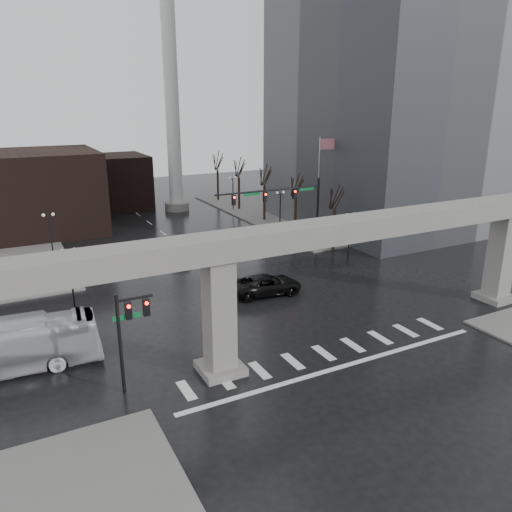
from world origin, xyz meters
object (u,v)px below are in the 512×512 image
object	(u,v)px
signal_mast_arm	(288,202)
city_bus	(0,349)
pickup_truck	(266,285)
far_car	(178,253)

from	to	relation	value
signal_mast_arm	city_bus	bearing A→B (deg)	-155.44
signal_mast_arm	city_bus	size ratio (longest dim) A/B	1.04
pickup_truck	city_bus	bearing A→B (deg)	107.94
far_car	pickup_truck	bearing A→B (deg)	-65.17
pickup_truck	far_car	distance (m)	13.08
city_bus	pickup_truck	bearing A→B (deg)	-74.00
signal_mast_arm	city_bus	distance (m)	30.90
far_car	signal_mast_arm	bearing A→B (deg)	-9.89
city_bus	far_car	distance (m)	23.64
signal_mast_arm	pickup_truck	world-z (taller)	signal_mast_arm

